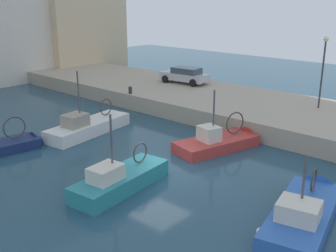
{
  "coord_description": "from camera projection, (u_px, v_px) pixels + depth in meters",
  "views": [
    {
      "loc": [
        -14.14,
        -13.23,
        8.55
      ],
      "look_at": [
        3.07,
        2.2,
        1.2
      ],
      "focal_mm": 44.07,
      "sensor_mm": 36.0,
      "label": 1
    }
  ],
  "objects": [
    {
      "name": "quay_wall",
      "position": [
        271.0,
        113.0,
        29.02
      ],
      "size": [
        9.0,
        56.0,
        1.2
      ],
      "primitive_type": "cube",
      "color": "#ADA08C",
      "rests_on": "ground"
    },
    {
      "name": "fishing_boat_blue",
      "position": [
        305.0,
        216.0,
        16.56
      ],
      "size": [
        6.92,
        3.29,
        3.98
      ],
      "color": "#2D60B7",
      "rests_on": "ground"
    },
    {
      "name": "fishing_boat_red",
      "position": [
        222.0,
        146.0,
        24.2
      ],
      "size": [
        6.09,
        3.31,
        4.45
      ],
      "color": "#BC3833",
      "rests_on": "ground"
    },
    {
      "name": "water_surface",
      "position": [
        160.0,
        171.0,
        21.04
      ],
      "size": [
        80.0,
        80.0,
        0.0
      ],
      "primitive_type": "plane",
      "color": "navy",
      "rests_on": "ground"
    },
    {
      "name": "fishing_boat_teal",
      "position": [
        125.0,
        184.0,
        19.3
      ],
      "size": [
        6.09,
        2.29,
        4.48
      ],
      "color": "teal",
      "rests_on": "ground"
    },
    {
      "name": "mooring_bollard_north",
      "position": [
        130.0,
        90.0,
        32.17
      ],
      "size": [
        0.28,
        0.28,
        0.55
      ],
      "primitive_type": "cylinder",
      "color": "#2D2D33",
      "rests_on": "quay_wall"
    },
    {
      "name": "parked_car_silver",
      "position": [
        185.0,
        75.0,
        35.89
      ],
      "size": [
        2.21,
        4.41,
        1.39
      ],
      "color": "#B7B7BC",
      "rests_on": "quay_wall"
    },
    {
      "name": "fishing_boat_white",
      "position": [
        92.0,
        130.0,
        26.97
      ],
      "size": [
        7.09,
        2.69,
        5.0
      ],
      "color": "white",
      "rests_on": "ground"
    },
    {
      "name": "quay_streetlamp",
      "position": [
        324.0,
        60.0,
        27.19
      ],
      "size": [
        0.36,
        0.36,
        4.83
      ],
      "color": "#38383D",
      "rests_on": "quay_wall"
    }
  ]
}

